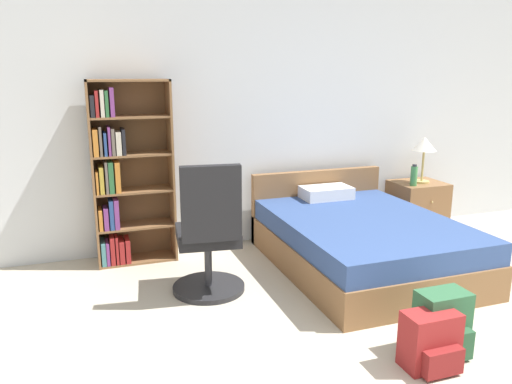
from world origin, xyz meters
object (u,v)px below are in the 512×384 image
Objects in this scene: backpack_green at (443,325)px; backpack_red at (431,342)px; bed at (359,240)px; table_lamp at (424,146)px; bookshelf at (123,176)px; nightstand at (417,206)px; office_chair at (209,239)px; water_bottle at (414,176)px.

backpack_green reaches higher than backpack_red.
bed is 3.94× the size of table_lamp.
bookshelf reaches higher than nightstand.
office_chair is at bearing 131.92° from backpack_green.
water_bottle is 2.64m from backpack_red.
bookshelf is 1.16m from office_chair.
table_lamp is (0.02, -0.02, 0.67)m from nightstand.
bed is at bearing -149.23° from table_lamp.
water_bottle is 0.56× the size of backpack_green.
bed is at bearing 6.32° from office_chair.
bookshelf is 2.99m from water_bottle.
nightstand is at bearing 36.45° from water_bottle.
bed reaches higher than nightstand.
table_lamp is 0.36m from water_bottle.
bed is 1.48m from backpack_green.
backpack_green is (-1.44, -2.16, -0.75)m from table_lamp.
backpack_green is at bearing -121.42° from water_bottle.
nightstand is 2.37× the size of water_bottle.
nightstand is at bearing -1.55° from bookshelf.
bookshelf is 3.35× the size of table_lamp.
water_bottle reaches higher than backpack_red.
table_lamp is (1.18, 0.70, 0.70)m from bed.
office_chair reaches higher than table_lamp.
bed is at bearing 74.76° from backpack_red.
nightstand reaches higher than backpack_green.
bed reaches higher than backpack_red.
table_lamp is at bearing 18.27° from office_chair.
bookshelf is 3.06× the size of nightstand.
water_bottle is at bearing -151.09° from table_lamp.
office_chair is 1.75m from backpack_red.
bookshelf is at bearing 176.10° from water_bottle.
backpack_red is at bearing -147.81° from backpack_green.
backpack_red is at bearing -54.50° from office_chair.
nightstand is (1.16, 0.72, 0.03)m from bed.
backpack_green is (1.72, -2.27, -0.62)m from bookshelf.
nightstand is 2.60m from backpack_green.
table_lamp is at bearing 56.32° from backpack_green.
bed reaches higher than backpack_green.
bed is at bearing -148.13° from nightstand.
water_bottle is at bearing 17.41° from office_chair.
backpack_red is at bearing -123.35° from water_bottle.
bookshelf reaches higher than backpack_green.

